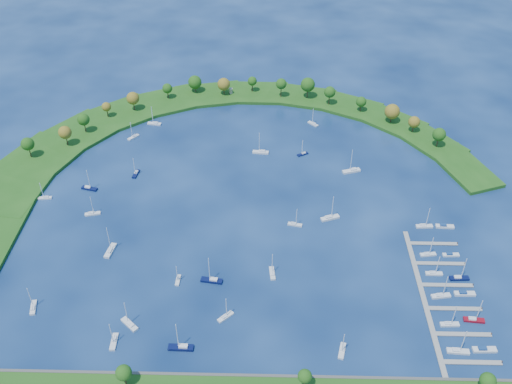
{
  "coord_description": "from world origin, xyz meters",
  "views": [
    {
      "loc": [
        10.31,
        -225.99,
        184.52
      ],
      "look_at": [
        5.0,
        5.0,
        4.0
      ],
      "focal_mm": 39.78,
      "sensor_mm": 36.0,
      "label": 1
    }
  ],
  "objects_px": {
    "moored_boat_19": "(313,123)",
    "moored_boat_10": "(272,273)",
    "harbor_tower": "(231,91)",
    "docked_boat_11": "(445,226)",
    "docked_boat_6": "(434,273)",
    "moored_boat_15": "(178,279)",
    "moored_boat_0": "(303,154)",
    "docked_boat_8": "(428,254)",
    "moored_boat_6": "(330,217)",
    "moored_boat_17": "(261,152)",
    "docked_boat_10": "(424,226)",
    "moored_boat_9": "(133,137)",
    "moored_boat_13": "(33,307)",
    "moored_boat_20": "(154,123)",
    "docked_boat_9": "(451,255)",
    "moored_boat_8": "(89,188)",
    "moored_boat_16": "(352,170)",
    "moored_boat_12": "(225,316)",
    "docked_boat_2": "(450,324)",
    "moored_boat_21": "(295,224)",
    "moored_boat_7": "(45,197)",
    "dock_system": "(440,296)",
    "docked_boat_1": "(484,349)",
    "docked_boat_4": "(441,295)",
    "moored_boat_4": "(92,213)",
    "moored_boat_1": "(136,173)",
    "moored_boat_11": "(110,250)",
    "moored_boat_18": "(212,280)",
    "moored_boat_14": "(130,324)",
    "moored_boat_5": "(114,341)",
    "docked_boat_0": "(458,351)",
    "docked_boat_7": "(459,278)",
    "moored_boat_2": "(342,350)",
    "docked_boat_5": "(464,294)",
    "moored_boat_3": "(181,347)"
  },
  "relations": [
    {
      "from": "moored_boat_4",
      "to": "moored_boat_15",
      "type": "distance_m",
      "value": 65.94
    },
    {
      "from": "moored_boat_20",
      "to": "docked_boat_4",
      "type": "height_order",
      "value": "moored_boat_20"
    },
    {
      "from": "moored_boat_8",
      "to": "moored_boat_16",
      "type": "relative_size",
      "value": 0.86
    },
    {
      "from": "moored_boat_0",
      "to": "docked_boat_8",
      "type": "relative_size",
      "value": 0.9
    },
    {
      "from": "docked_boat_11",
      "to": "moored_boat_20",
      "type": "bearing_deg",
      "value": 152.5
    },
    {
      "from": "moored_boat_1",
      "to": "docked_boat_10",
      "type": "xyz_separation_m",
      "value": [
        149.51,
        -40.17,
        0.02
      ]
    },
    {
      "from": "docked_boat_2",
      "to": "docked_boat_9",
      "type": "height_order",
      "value": "docked_boat_2"
    },
    {
      "from": "moored_boat_9",
      "to": "moored_boat_13",
      "type": "distance_m",
      "value": 133.75
    },
    {
      "from": "moored_boat_17",
      "to": "docked_boat_1",
      "type": "xyz_separation_m",
      "value": [
        89.17,
        -135.16,
        -0.26
      ]
    },
    {
      "from": "moored_boat_6",
      "to": "moored_boat_21",
      "type": "bearing_deg",
      "value": 176.01
    },
    {
      "from": "moored_boat_16",
      "to": "moored_boat_21",
      "type": "height_order",
      "value": "moored_boat_16"
    },
    {
      "from": "moored_boat_9",
      "to": "moored_boat_13",
      "type": "height_order",
      "value": "moored_boat_13"
    },
    {
      "from": "moored_boat_19",
      "to": "docked_boat_5",
      "type": "distance_m",
      "value": 150.05
    },
    {
      "from": "moored_boat_2",
      "to": "moored_boat_16",
      "type": "height_order",
      "value": "moored_boat_16"
    },
    {
      "from": "moored_boat_16",
      "to": "docked_boat_7",
      "type": "xyz_separation_m",
      "value": [
        38.59,
        -79.9,
        -0.07
      ]
    },
    {
      "from": "moored_boat_10",
      "to": "moored_boat_13",
      "type": "relative_size",
      "value": 1.01
    },
    {
      "from": "harbor_tower",
      "to": "docked_boat_11",
      "type": "distance_m",
      "value": 172.44
    },
    {
      "from": "docked_boat_0",
      "to": "docked_boat_1",
      "type": "xyz_separation_m",
      "value": [
        10.45,
        0.96,
        -0.23
      ]
    },
    {
      "from": "harbor_tower",
      "to": "dock_system",
      "type": "height_order",
      "value": "harbor_tower"
    },
    {
      "from": "docked_boat_7",
      "to": "docked_boat_2",
      "type": "bearing_deg",
      "value": -115.23
    },
    {
      "from": "moored_boat_12",
      "to": "moored_boat_6",
      "type": "bearing_deg",
      "value": 10.26
    },
    {
      "from": "moored_boat_6",
      "to": "moored_boat_2",
      "type": "bearing_deg",
      "value": -111.53
    },
    {
      "from": "moored_boat_2",
      "to": "docked_boat_2",
      "type": "bearing_deg",
      "value": 121.36
    },
    {
      "from": "docked_boat_2",
      "to": "docked_boat_6",
      "type": "relative_size",
      "value": 1.03
    },
    {
      "from": "docked_boat_9",
      "to": "docked_boat_10",
      "type": "xyz_separation_m",
      "value": [
        -8.07,
        19.72,
        0.33
      ]
    },
    {
      "from": "docked_boat_2",
      "to": "docked_boat_5",
      "type": "height_order",
      "value": "docked_boat_2"
    },
    {
      "from": "docked_boat_8",
      "to": "docked_boat_9",
      "type": "height_order",
      "value": "docked_boat_8"
    },
    {
      "from": "moored_boat_6",
      "to": "moored_boat_14",
      "type": "distance_m",
      "value": 110.34
    },
    {
      "from": "moored_boat_19",
      "to": "docked_boat_10",
      "type": "xyz_separation_m",
      "value": [
        48.95,
        -95.28,
        0.02
      ]
    },
    {
      "from": "moored_boat_13",
      "to": "docked_boat_1",
      "type": "relative_size",
      "value": 1.23
    },
    {
      "from": "docked_boat_11",
      "to": "moored_boat_18",
      "type": "bearing_deg",
      "value": -157.86
    },
    {
      "from": "moored_boat_8",
      "to": "docked_boat_2",
      "type": "distance_m",
      "value": 190.26
    },
    {
      "from": "moored_boat_4",
      "to": "docked_boat_5",
      "type": "bearing_deg",
      "value": -29.07
    },
    {
      "from": "moored_boat_16",
      "to": "docked_boat_0",
      "type": "bearing_deg",
      "value": 86.05
    },
    {
      "from": "docked_boat_7",
      "to": "docked_boat_8",
      "type": "relative_size",
      "value": 1.16
    },
    {
      "from": "moored_boat_14",
      "to": "docked_boat_1",
      "type": "distance_m",
      "value": 140.67
    },
    {
      "from": "moored_boat_8",
      "to": "docked_boat_4",
      "type": "bearing_deg",
      "value": -8.62
    },
    {
      "from": "moored_boat_19",
      "to": "moored_boat_10",
      "type": "bearing_deg",
      "value": 124.76
    },
    {
      "from": "moored_boat_3",
      "to": "moored_boat_7",
      "type": "height_order",
      "value": "moored_boat_3"
    },
    {
      "from": "moored_boat_10",
      "to": "docked_boat_6",
      "type": "relative_size",
      "value": 1.05
    },
    {
      "from": "moored_boat_6",
      "to": "moored_boat_17",
      "type": "xyz_separation_m",
      "value": [
        -35.4,
        57.73,
        -0.01
      ]
    },
    {
      "from": "docked_boat_1",
      "to": "moored_boat_20",
      "type": "bearing_deg",
      "value": 131.65
    },
    {
      "from": "moored_boat_6",
      "to": "moored_boat_20",
      "type": "bearing_deg",
      "value": 118.87
    },
    {
      "from": "moored_boat_16",
      "to": "moored_boat_19",
      "type": "bearing_deg",
      "value": -86.95
    },
    {
      "from": "moored_boat_0",
      "to": "docked_boat_0",
      "type": "distance_m",
      "value": 145.5
    },
    {
      "from": "moored_boat_7",
      "to": "moored_boat_20",
      "type": "bearing_deg",
      "value": -127.03
    },
    {
      "from": "docked_boat_6",
      "to": "moored_boat_15",
      "type": "bearing_deg",
      "value": -176.2
    },
    {
      "from": "moored_boat_4",
      "to": "moored_boat_11",
      "type": "relative_size",
      "value": 0.8
    },
    {
      "from": "moored_boat_5",
      "to": "moored_boat_8",
      "type": "distance_m",
      "value": 104.22
    },
    {
      "from": "moored_boat_0",
      "to": "moored_boat_16",
      "type": "distance_m",
      "value": 30.96
    }
  ]
}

